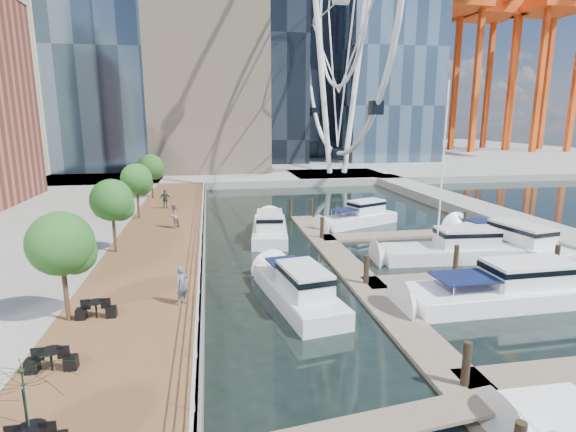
% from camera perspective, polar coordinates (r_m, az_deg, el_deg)
% --- Properties ---
extents(ground, '(520.00, 520.00, 0.00)m').
position_cam_1_polar(ground, '(18.11, 9.37, -18.41)').
color(ground, black).
rests_on(ground, ground).
extents(boardwalk, '(6.00, 60.00, 1.00)m').
position_cam_1_polar(boardwalk, '(31.09, -16.24, -4.49)').
color(boardwalk, brown).
rests_on(boardwalk, ground).
extents(seawall, '(0.25, 60.00, 1.00)m').
position_cam_1_polar(seawall, '(30.89, -10.69, -4.31)').
color(seawall, '#595954').
rests_on(seawall, ground).
extents(land_far, '(200.00, 114.00, 1.00)m').
position_cam_1_polar(land_far, '(117.09, -7.39, 7.88)').
color(land_far, gray).
rests_on(land_far, ground).
extents(breakwater, '(4.00, 60.00, 1.00)m').
position_cam_1_polar(breakwater, '(43.84, 25.72, -0.42)').
color(breakwater, gray).
rests_on(breakwater, ground).
extents(pier, '(14.00, 12.00, 1.00)m').
position_cam_1_polar(pier, '(69.96, 6.22, 5.03)').
color(pier, gray).
rests_on(pier, ground).
extents(railing, '(0.10, 60.00, 1.05)m').
position_cam_1_polar(railing, '(30.62, -10.95, -2.48)').
color(railing, white).
rests_on(railing, boardwalk).
extents(floating_docks, '(16.00, 34.00, 2.60)m').
position_cam_1_polar(floating_docks, '(29.34, 17.77, -5.60)').
color(floating_docks, '#6D6051').
rests_on(floating_docks, ground).
extents(port_cranes, '(40.00, 52.00, 38.00)m').
position_cam_1_polar(port_cranes, '(132.77, 24.43, 15.85)').
color(port_cranes, '#D84C14').
rests_on(port_cranes, ground).
extents(street_trees, '(2.60, 42.60, 4.60)m').
position_cam_1_polar(street_trees, '(29.66, -21.48, 1.88)').
color(street_trees, '#3F2B1C').
rests_on(street_trees, ground).
extents(cafe_tables, '(2.50, 13.70, 0.74)m').
position_cam_1_polar(cafe_tables, '(15.67, -28.67, -19.31)').
color(cafe_tables, black).
rests_on(cafe_tables, ground).
extents(yacht_foreground, '(11.40, 3.22, 2.15)m').
position_cam_1_polar(yacht_foreground, '(25.78, 25.76, -9.91)').
color(yacht_foreground, white).
rests_on(yacht_foreground, ground).
extents(pedestrian_near, '(0.76, 0.74, 1.77)m').
position_cam_1_polar(pedestrian_near, '(20.88, -13.30, -8.57)').
color(pedestrian_near, '#50536B').
rests_on(pedestrian_near, boardwalk).
extents(pedestrian_mid, '(1.10, 1.17, 1.91)m').
position_cam_1_polar(pedestrian_mid, '(35.32, -14.31, 0.03)').
color(pedestrian_mid, '#926D65').
rests_on(pedestrian_mid, boardwalk).
extents(pedestrian_far, '(1.12, 0.63, 1.80)m').
position_cam_1_polar(pedestrian_far, '(43.29, -15.30, 2.10)').
color(pedestrian_far, '#2F343B').
rests_on(pedestrian_far, boardwalk).
extents(moored_yachts, '(20.83, 31.32, 11.50)m').
position_cam_1_polar(moored_yachts, '(30.56, 17.32, -5.83)').
color(moored_yachts, silver).
rests_on(moored_yachts, ground).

